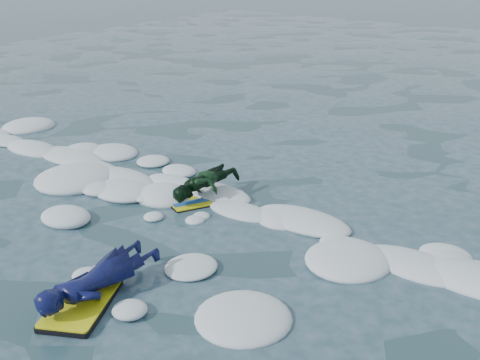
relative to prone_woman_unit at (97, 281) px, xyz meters
name	(u,v)px	position (x,y,z in m)	size (l,w,h in m)	color
ground	(174,259)	(0.08, 1.06, -0.19)	(120.00, 120.00, 0.00)	#19353D
foam_band	(229,226)	(0.08, 2.10, -0.19)	(12.00, 3.10, 0.30)	white
prone_woman_unit	(97,281)	(0.00, 0.00, 0.00)	(0.93, 1.56, 0.38)	black
prone_child_unit	(205,187)	(-0.67, 2.55, 0.02)	(0.69, 1.19, 0.42)	black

